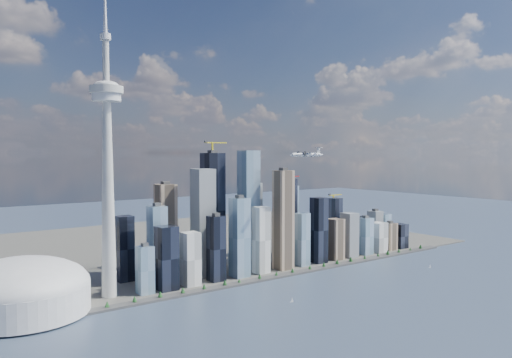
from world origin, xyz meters
TOP-DOWN VIEW (x-y plane):
  - ground at (0.00, 0.00)m, footprint 4000.00×4000.00m
  - seawall at (0.00, 250.00)m, footprint 1100.00×22.00m
  - land at (0.00, 700.00)m, footprint 1400.00×900.00m
  - shoreline_trees at (0.00, 250.00)m, footprint 960.53×7.20m
  - skyscraper_cluster at (59.61, 336.82)m, footprint 736.00×142.00m
  - needle_tower at (-300.00, 310.00)m, footprint 56.00×56.00m
  - dome_stadium at (-440.00, 300.00)m, footprint 200.00×200.00m
  - airplane at (77.51, 226.82)m, footprint 76.79×68.28m
  - sailboat_west at (-62.73, 106.32)m, footprint 6.18×3.25m
  - sailboat_east at (340.13, 117.25)m, footprint 5.95×2.42m

SIDE VIEW (x-z plane):
  - ground at x=0.00m, z-range 0.00..0.00m
  - land at x=0.00m, z-range 0.00..3.00m
  - seawall at x=0.00m, z-range 0.00..4.00m
  - sailboat_east at x=340.13m, z-range -1.47..6.74m
  - sailboat_west at x=-62.73m, z-range -1.55..7.10m
  - shoreline_trees at x=0.00m, z-range 4.38..13.18m
  - dome_stadium at x=-440.00m, z-range -3.56..82.44m
  - skyscraper_cluster at x=59.61m, z-range -51.30..220.71m
  - needle_tower at x=-300.00m, z-range -39.41..511.09m
  - airplane at x=77.51m, z-range 237.00..255.80m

